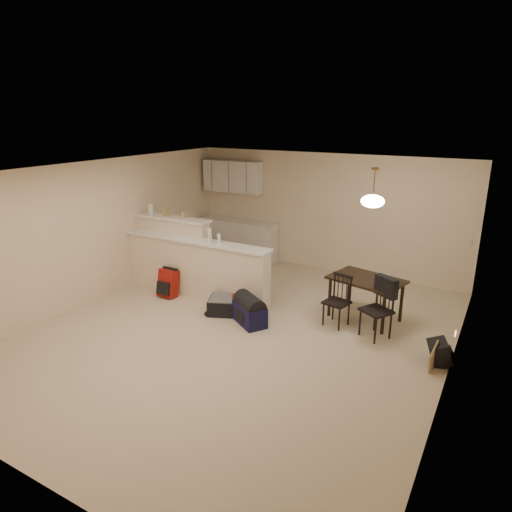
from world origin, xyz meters
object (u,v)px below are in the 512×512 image
Objects in this scene: red_backpack at (168,283)px; black_daypack at (440,352)px; pendant_lamp at (373,201)px; navy_duffel at (250,314)px; dining_chair_far at (376,309)px; dining_table at (366,283)px; suitcase at (232,306)px; dining_chair_near at (337,301)px.

red_backpack is 4.78m from black_daypack.
pendant_lamp reaches higher than navy_duffel.
dining_chair_far is at bearing -59.23° from pendant_lamp.
suitcase is at bearing -143.07° from dining_table.
dining_chair_near is 0.91× the size of dining_chair_far.
dining_chair_near is 1.34× the size of navy_duffel.
dining_table is at bearing 67.93° from dining_chair_near.
suitcase is (-2.04, -0.90, -0.50)m from dining_table.
suitcase is at bearing -153.38° from dining_chair_near.
pendant_lamp is 2.64m from navy_duffel.
black_daypack is at bearing 13.15° from dining_chair_far.
red_backpack is (-3.46, -0.86, -1.73)m from pendant_lamp.
black_daypack is at bearing -0.92° from dining_chair_near.
red_backpack is at bearing -160.29° from dining_chair_near.
red_backpack is at bearing -152.84° from dining_table.
pendant_lamp is at bearing 15.32° from red_backpack.
red_backpack is (-1.42, 0.04, 0.13)m from suitcase.
navy_duffel is at bearing -46.69° from suitcase.
dining_table reaches higher than black_daypack.
red_backpack reaches higher than black_daypack.
dining_chair_far is 1.80× the size of red_backpack.
black_daypack is (0.98, -0.30, -0.31)m from dining_chair_far.
dining_table is 0.60m from dining_chair_near.
dining_table is 2.03× the size of navy_duffel.
navy_duffel is (-1.56, -1.11, -0.45)m from dining_table.
dining_chair_near is (-0.32, -0.47, -0.20)m from dining_table.
suitcase is 3.36m from black_daypack.
dining_table is 1.38× the size of dining_chair_far.
pendant_lamp is at bearing 150.82° from dining_chair_far.
navy_duffel is (1.90, -0.25, -0.09)m from red_backpack.
pendant_lamp is 1.78× the size of black_daypack.
red_backpack is 1.92m from navy_duffel.
pendant_lamp is 1.20× the size of red_backpack.
navy_duffel is at bearing -133.93° from dining_chair_far.
pendant_lamp reaches higher than dining_chair_far.
black_daypack is (1.64, -0.39, -0.27)m from dining_chair_near.
red_backpack is (-3.14, -0.39, -0.16)m from dining_chair_near.
dining_table is 0.68m from dining_chair_far.
navy_duffel is at bearing -6.04° from red_backpack.
dining_chair_near is at bearing 60.53° from navy_duffel.
pendant_lamp reaches higher than dining_chair_near.
dining_chair_near is at bearing -111.46° from dining_table.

